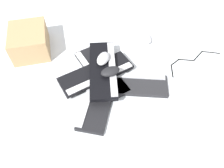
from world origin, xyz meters
name	(u,v)px	position (x,y,z in m)	size (l,w,h in m)	color
ground_plane	(110,82)	(0.00, 0.00, 0.00)	(3.20, 3.20, 0.00)	silver
keyboard_0	(100,72)	(0.09, 0.03, 0.01)	(0.46, 0.21, 0.03)	black
keyboard_1	(98,97)	(-0.08, 0.10, 0.01)	(0.45, 0.37, 0.03)	black
keyboard_2	(130,84)	(-0.07, -0.10, 0.01)	(0.33, 0.46, 0.03)	#232326
keyboard_3	(96,73)	(0.06, 0.06, 0.04)	(0.21, 0.46, 0.03)	black
keyboard_4	(103,69)	(0.05, 0.02, 0.07)	(0.46, 0.29, 0.03)	black
mouse_0	(110,71)	(-0.01, 0.00, 0.11)	(0.11, 0.07, 0.04)	black
mouse_1	(147,38)	(0.25, -0.38, 0.02)	(0.11, 0.07, 0.04)	#B7B7BC
mouse_2	(102,94)	(-0.10, 0.08, 0.05)	(0.11, 0.07, 0.04)	silver
mouse_3	(102,59)	(0.10, 0.00, 0.11)	(0.11, 0.07, 0.04)	#B7B7BC
cable_0	(191,59)	(-0.04, -0.56, 0.00)	(0.12, 0.41, 0.01)	black
cardboard_box	(30,41)	(0.46, 0.37, 0.08)	(0.28, 0.23, 0.16)	tan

